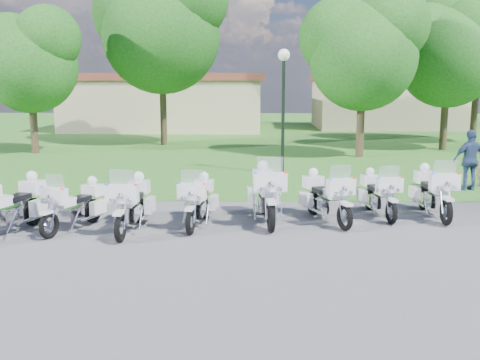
{
  "coord_description": "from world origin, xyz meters",
  "views": [
    {
      "loc": [
        0.46,
        -12.14,
        3.34
      ],
      "look_at": [
        0.16,
        1.2,
        0.95
      ],
      "focal_mm": 40.0,
      "sensor_mm": 36.0,
      "label": 1
    }
  ],
  "objects_px": {
    "motorcycle_8": "(433,191)",
    "motorcycle_6": "(326,196)",
    "bystander_c": "(470,160)",
    "lamp_post": "(284,82)",
    "motorcycle_5": "(266,193)",
    "motorcycle_2": "(75,204)",
    "motorcycle_3": "(132,203)",
    "motorcycle_4": "(199,200)",
    "motorcycle_1": "(11,204)",
    "motorcycle_7": "(378,193)"
  },
  "relations": [
    {
      "from": "motorcycle_6",
      "to": "lamp_post",
      "type": "bearing_deg",
      "value": -104.86
    },
    {
      "from": "motorcycle_5",
      "to": "motorcycle_6",
      "type": "xyz_separation_m",
      "value": [
        1.48,
        0.03,
        -0.09
      ]
    },
    {
      "from": "motorcycle_1",
      "to": "lamp_post",
      "type": "xyz_separation_m",
      "value": [
        6.58,
        8.24,
        2.77
      ]
    },
    {
      "from": "motorcycle_6",
      "to": "lamp_post",
      "type": "relative_size",
      "value": 0.46
    },
    {
      "from": "motorcycle_7",
      "to": "bystander_c",
      "type": "relative_size",
      "value": 1.08
    },
    {
      "from": "motorcycle_5",
      "to": "lamp_post",
      "type": "bearing_deg",
      "value": -101.17
    },
    {
      "from": "motorcycle_7",
      "to": "bystander_c",
      "type": "height_order",
      "value": "bystander_c"
    },
    {
      "from": "motorcycle_5",
      "to": "motorcycle_6",
      "type": "bearing_deg",
      "value": 176.35
    },
    {
      "from": "motorcycle_6",
      "to": "lamp_post",
      "type": "xyz_separation_m",
      "value": [
        -0.68,
        6.96,
        2.82
      ]
    },
    {
      "from": "motorcycle_1",
      "to": "lamp_post",
      "type": "bearing_deg",
      "value": -112.41
    },
    {
      "from": "motorcycle_6",
      "to": "motorcycle_7",
      "type": "xyz_separation_m",
      "value": [
        1.43,
        0.61,
        -0.04
      ]
    },
    {
      "from": "motorcycle_7",
      "to": "lamp_post",
      "type": "relative_size",
      "value": 0.45
    },
    {
      "from": "motorcycle_1",
      "to": "motorcycle_6",
      "type": "bearing_deg",
      "value": -153.82
    },
    {
      "from": "motorcycle_8",
      "to": "lamp_post",
      "type": "xyz_separation_m",
      "value": [
        -3.51,
        6.35,
        2.8
      ]
    },
    {
      "from": "motorcycle_8",
      "to": "motorcycle_6",
      "type": "bearing_deg",
      "value": 11.17
    },
    {
      "from": "motorcycle_1",
      "to": "bystander_c",
      "type": "bearing_deg",
      "value": -140.61
    },
    {
      "from": "motorcycle_2",
      "to": "lamp_post",
      "type": "height_order",
      "value": "lamp_post"
    },
    {
      "from": "motorcycle_3",
      "to": "motorcycle_4",
      "type": "xyz_separation_m",
      "value": [
        1.49,
        0.54,
        -0.04
      ]
    },
    {
      "from": "motorcycle_7",
      "to": "lamp_post",
      "type": "xyz_separation_m",
      "value": [
        -2.12,
        6.36,
        2.86
      ]
    },
    {
      "from": "motorcycle_1",
      "to": "motorcycle_3",
      "type": "distance_m",
      "value": 2.68
    },
    {
      "from": "motorcycle_2",
      "to": "motorcycle_7",
      "type": "xyz_separation_m",
      "value": [
        7.38,
        1.48,
        0.0
      ]
    },
    {
      "from": "motorcycle_6",
      "to": "bystander_c",
      "type": "xyz_separation_m",
      "value": [
        5.11,
        4.03,
        0.34
      ]
    },
    {
      "from": "motorcycle_1",
      "to": "motorcycle_5",
      "type": "distance_m",
      "value": 5.92
    },
    {
      "from": "motorcycle_6",
      "to": "motorcycle_8",
      "type": "distance_m",
      "value": 2.89
    },
    {
      "from": "motorcycle_4",
      "to": "motorcycle_1",
      "type": "bearing_deg",
      "value": 17.86
    },
    {
      "from": "motorcycle_1",
      "to": "motorcycle_3",
      "type": "relative_size",
      "value": 1.02
    },
    {
      "from": "motorcycle_3",
      "to": "motorcycle_6",
      "type": "height_order",
      "value": "motorcycle_3"
    },
    {
      "from": "motorcycle_3",
      "to": "motorcycle_8",
      "type": "height_order",
      "value": "motorcycle_8"
    },
    {
      "from": "motorcycle_3",
      "to": "motorcycle_4",
      "type": "relative_size",
      "value": 1.07
    },
    {
      "from": "motorcycle_5",
      "to": "motorcycle_2",
      "type": "bearing_deg",
      "value": 5.98
    },
    {
      "from": "motorcycle_2",
      "to": "motorcycle_3",
      "type": "xyz_separation_m",
      "value": [
        1.35,
        -0.11,
        0.06
      ]
    },
    {
      "from": "motorcycle_5",
      "to": "motorcycle_4",
      "type": "bearing_deg",
      "value": 9.37
    },
    {
      "from": "motorcycle_1",
      "to": "bystander_c",
      "type": "xyz_separation_m",
      "value": [
        12.37,
        5.3,
        0.29
      ]
    },
    {
      "from": "bystander_c",
      "to": "motorcycle_8",
      "type": "bearing_deg",
      "value": 48.37
    },
    {
      "from": "motorcycle_1",
      "to": "motorcycle_4",
      "type": "height_order",
      "value": "motorcycle_1"
    },
    {
      "from": "motorcycle_1",
      "to": "motorcycle_5",
      "type": "relative_size",
      "value": 0.92
    },
    {
      "from": "motorcycle_5",
      "to": "motorcycle_8",
      "type": "xyz_separation_m",
      "value": [
        4.3,
        0.64,
        -0.07
      ]
    },
    {
      "from": "motorcycle_3",
      "to": "motorcycle_1",
      "type": "bearing_deg",
      "value": 8.98
    },
    {
      "from": "motorcycle_2",
      "to": "motorcycle_1",
      "type": "bearing_deg",
      "value": 39.14
    },
    {
      "from": "motorcycle_5",
      "to": "lamp_post",
      "type": "height_order",
      "value": "lamp_post"
    },
    {
      "from": "motorcycle_1",
      "to": "motorcycle_3",
      "type": "xyz_separation_m",
      "value": [
        2.67,
        0.3,
        -0.03
      ]
    },
    {
      "from": "motorcycle_1",
      "to": "motorcycle_5",
      "type": "xyz_separation_m",
      "value": [
        5.79,
        1.25,
        0.04
      ]
    },
    {
      "from": "bystander_c",
      "to": "motorcycle_5",
      "type": "bearing_deg",
      "value": 23.79
    },
    {
      "from": "motorcycle_6",
      "to": "bystander_c",
      "type": "bearing_deg",
      "value": -162.24
    },
    {
      "from": "bystander_c",
      "to": "lamp_post",
      "type": "bearing_deg",
      "value": -34.69
    },
    {
      "from": "motorcycle_7",
      "to": "lamp_post",
      "type": "distance_m",
      "value": 7.28
    },
    {
      "from": "motorcycle_5",
      "to": "motorcycle_7",
      "type": "xyz_separation_m",
      "value": [
        2.91,
        0.63,
        -0.13
      ]
    },
    {
      "from": "motorcycle_5",
      "to": "motorcycle_8",
      "type": "bearing_deg",
      "value": -176.26
    },
    {
      "from": "motorcycle_4",
      "to": "motorcycle_7",
      "type": "distance_m",
      "value": 4.66
    },
    {
      "from": "motorcycle_1",
      "to": "motorcycle_7",
      "type": "height_order",
      "value": "motorcycle_1"
    }
  ]
}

